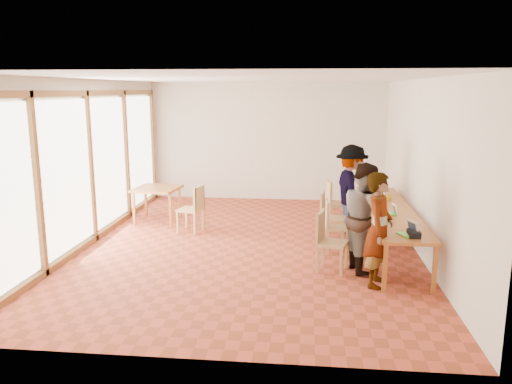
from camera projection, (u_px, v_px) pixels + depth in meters
ground at (249, 245)px, 9.19m from camera, size 8.00×8.00×0.00m
wall_back at (267, 142)px, 12.78m from camera, size 6.00×0.10×3.00m
wall_front at (201, 223)px, 4.99m from camera, size 6.00×0.10×3.00m
wall_right at (421, 167)px, 8.58m from camera, size 0.10×8.00×3.00m
window_wall at (89, 162)px, 9.19m from camera, size 0.10×8.00×3.00m
ceiling at (248, 77)px, 8.58m from camera, size 6.00×8.00×0.04m
communal_table at (389, 211)px, 8.80m from camera, size 0.80×4.00×0.75m
side_table at (157, 191)px, 10.73m from camera, size 0.90×0.90×0.75m
chair_near at (326, 235)px, 7.82m from camera, size 0.54×0.54×0.50m
chair_mid at (332, 221)px, 8.73m from camera, size 0.43×0.43×0.49m
chair_far at (327, 212)px, 9.29m from camera, size 0.50×0.50×0.51m
chair_empty at (334, 199)px, 10.36m from camera, size 0.52×0.52×0.51m
chair_spare at (195, 204)px, 9.94m from camera, size 0.53×0.53×0.50m
person_near at (379, 230)px, 7.16m from camera, size 0.57×0.70×1.68m
person_mid at (365, 217)px, 7.78m from camera, size 0.83×0.96×1.72m
person_far at (351, 189)px, 9.85m from camera, size 0.88×1.25×1.76m
laptop_near at (410, 231)px, 7.17m from camera, size 0.31×0.32×0.22m
laptop_mid at (392, 212)px, 8.38m from camera, size 0.21×0.23×0.18m
laptop_far at (380, 195)px, 9.67m from camera, size 0.25×0.28×0.21m
yellow_mug at (389, 198)px, 9.48m from camera, size 0.13×0.13×0.09m
green_bottle at (368, 197)px, 9.11m from camera, size 0.07×0.07×0.28m
clear_glass at (378, 198)px, 9.43m from camera, size 0.07×0.07×0.09m
condiment_cup at (364, 193)px, 9.95m from camera, size 0.08×0.08×0.06m
pink_phone at (389, 196)px, 9.86m from camera, size 0.05×0.10×0.01m
black_pouch at (414, 234)px, 7.12m from camera, size 0.16×0.26×0.09m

